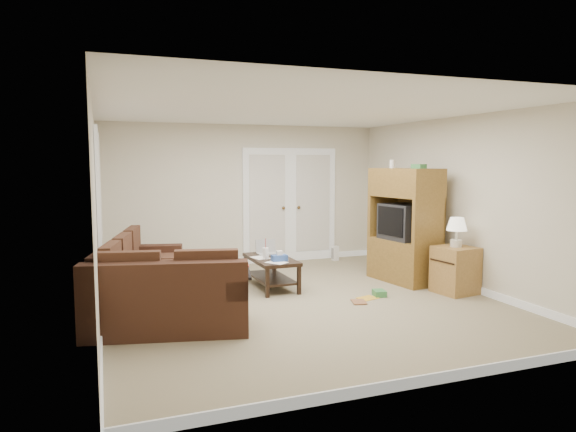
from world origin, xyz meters
name	(u,v)px	position (x,y,z in m)	size (l,w,h in m)	color
floor	(301,302)	(0.00, 0.00, 0.00)	(5.50, 5.50, 0.00)	gray
ceiling	(302,110)	(0.00, 0.00, 2.50)	(5.00, 5.50, 0.02)	white
wall_left	(96,214)	(-2.50, 0.00, 1.25)	(0.02, 5.50, 2.50)	beige
wall_right	(460,202)	(2.50, 0.00, 1.25)	(0.02, 5.50, 2.50)	beige
wall_back	(245,195)	(0.00, 2.75, 1.25)	(5.00, 0.02, 2.50)	beige
wall_front	(429,236)	(0.00, -2.75, 1.25)	(5.00, 0.02, 2.50)	beige
baseboards	(301,298)	(0.00, 0.00, 0.05)	(5.00, 5.50, 0.10)	silver
french_doors	(290,206)	(0.85, 2.71, 1.04)	(1.80, 0.05, 2.13)	silver
window_left	(99,184)	(-2.46, 1.00, 1.55)	(0.05, 1.92, 1.42)	silver
sectional_sofa	(152,288)	(-1.90, 0.12, 0.32)	(1.90, 2.95, 0.81)	#3D2217
coffee_table	(271,271)	(-0.13, 0.88, 0.24)	(0.57, 1.10, 0.75)	black
tv_armoire	(405,225)	(1.93, 0.57, 0.88)	(0.76, 1.17, 1.87)	brown
side_cabinet	(455,266)	(2.20, -0.31, 0.39)	(0.57, 0.57, 1.07)	#A3763B
space_heater	(335,253)	(1.65, 2.45, 0.14)	(0.11, 0.09, 0.27)	white
floor_magazine	(368,298)	(0.91, -0.15, 0.00)	(0.26, 0.21, 0.01)	gold
floor_greenbox	(379,293)	(1.12, -0.10, 0.04)	(0.15, 0.20, 0.08)	#397D40
floor_book	(352,302)	(0.61, -0.28, 0.01)	(0.18, 0.24, 0.02)	brown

